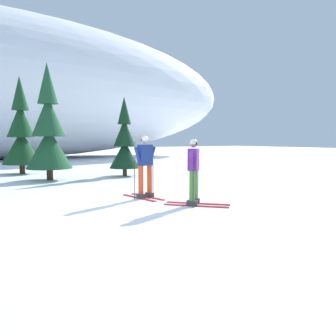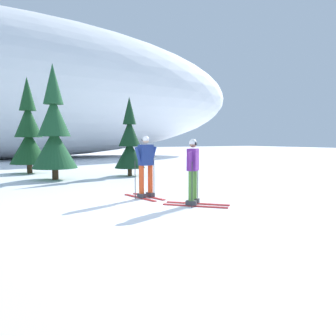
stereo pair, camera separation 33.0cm
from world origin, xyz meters
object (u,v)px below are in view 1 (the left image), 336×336
Objects in this scene: pine_tree_far_right at (125,143)px; skier_navy_jacket at (145,165)px; pine_tree_center_right at (49,132)px; pine_tree_center at (21,133)px; skier_purple_jacket at (194,170)px.

skier_navy_jacket is at bearing -108.93° from pine_tree_far_right.
pine_tree_center_right is 3.49m from pine_tree_far_right.
pine_tree_center reaches higher than skier_navy_jacket.
pine_tree_center_right is at bearing 102.70° from skier_navy_jacket.
pine_tree_far_right is at bearing -2.67° from pine_tree_center_right.
skier_navy_jacket is at bearing 110.59° from skier_purple_jacket.
skier_purple_jacket is 0.95× the size of skier_navy_jacket.
pine_tree_center is at bearing 99.33° from pine_tree_center_right.
skier_purple_jacket is 0.35× the size of pine_tree_center_right.
skier_navy_jacket is at bearing -78.51° from pine_tree_center.
skier_navy_jacket is 9.95m from pine_tree_center.
skier_purple_jacket is at bearing -69.41° from skier_navy_jacket.
pine_tree_center_right is 1.32× the size of pine_tree_far_right.
pine_tree_far_right is (2.06, 6.00, 0.59)m from skier_navy_jacket.
skier_navy_jacket is 0.49× the size of pine_tree_far_right.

